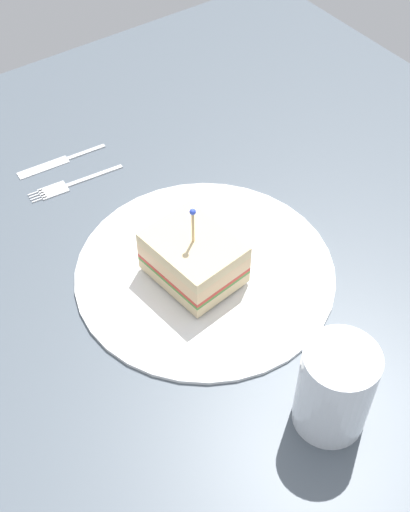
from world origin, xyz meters
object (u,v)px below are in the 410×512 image
Objects in this scene: plate at (205,270)px; knife at (57,162)px; fork at (66,186)px; sandwich_half_center at (194,258)px; drink_glass at (334,392)px.

knife is (27.32, 5.02, -0.29)cm from plate.
sandwich_half_center is at bearing -168.21° from fork.
drink_glass is at bearing -178.13° from sandwich_half_center.
knife is at bearing 10.42° from plate.
sandwich_half_center is (-0.08, 1.55, 3.17)cm from plate.
plate is 2.39× the size of knife.
fork is at bearing 165.83° from knife.
drink_glass reaches higher than plate.
plate is 3.53cm from sandwich_half_center.
sandwich_half_center reaches higher than fork.
sandwich_half_center reaches higher than plate.
sandwich_half_center is at bearing 93.03° from plate.
plate is 23.31cm from fork.
sandwich_half_center reaches higher than knife.
fork is at bearing 11.79° from sandwich_half_center.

